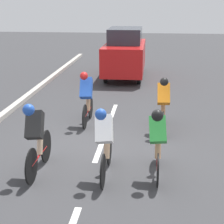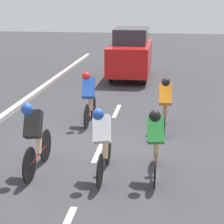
{
  "view_description": "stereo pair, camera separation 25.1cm",
  "coord_description": "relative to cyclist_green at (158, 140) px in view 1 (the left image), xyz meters",
  "views": [
    {
      "loc": [
        -1.18,
        8.14,
        3.42
      ],
      "look_at": [
        -0.3,
        0.14,
        0.95
      ],
      "focal_mm": 60.0,
      "sensor_mm": 36.0,
      "label": 1
    },
    {
      "loc": [
        -1.43,
        8.11,
        3.42
      ],
      "look_at": [
        -0.3,
        0.14,
        0.95
      ],
      "focal_mm": 60.0,
      "sensor_mm": 36.0,
      "label": 2
    }
  ],
  "objects": [
    {
      "name": "ground_plane",
      "position": [
        1.32,
        -1.32,
        -0.77
      ],
      "size": [
        60.0,
        60.0,
        0.0
      ],
      "primitive_type": "plane",
      "color": "#38383A"
    },
    {
      "name": "cyclist_black",
      "position": [
        2.39,
        0.12,
        0.03
      ],
      "size": [
        0.37,
        1.71,
        1.53
      ],
      "color": "black",
      "rests_on": "ground"
    },
    {
      "name": "support_car",
      "position": [
        1.38,
        -9.64,
        0.3
      ],
      "size": [
        1.7,
        4.07,
        2.15
      ],
      "color": "black",
      "rests_on": "ground"
    },
    {
      "name": "lane_stripe_far",
      "position": [
        1.32,
        -4.38,
        -0.77
      ],
      "size": [
        0.12,
        1.4,
        0.01
      ],
      "primitive_type": "cube",
      "color": "white",
      "rests_on": "ground"
    },
    {
      "name": "cyclist_white",
      "position": [
        1.02,
        0.12,
        0.0
      ],
      "size": [
        0.38,
        1.7,
        1.48
      ],
      "color": "black",
      "rests_on": "ground"
    },
    {
      "name": "cyclist_green",
      "position": [
        0.0,
        0.0,
        0.0
      ],
      "size": [
        0.36,
        1.62,
        1.46
      ],
      "color": "black",
      "rests_on": "ground"
    },
    {
      "name": "lane_stripe_mid",
      "position": [
        1.32,
        -1.18,
        -0.77
      ],
      "size": [
        0.12,
        1.4,
        0.01
      ],
      "primitive_type": "cube",
      "color": "white",
      "rests_on": "ground"
    },
    {
      "name": "cyclist_blue",
      "position": [
        1.93,
        -3.06,
        0.03
      ],
      "size": [
        0.35,
        1.62,
        1.53
      ],
      "color": "black",
      "rests_on": "ground"
    },
    {
      "name": "cyclist_orange",
      "position": [
        -0.17,
        -2.71,
        0.01
      ],
      "size": [
        0.33,
        1.67,
        1.5
      ],
      "color": "black",
      "rests_on": "ground"
    }
  ]
}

